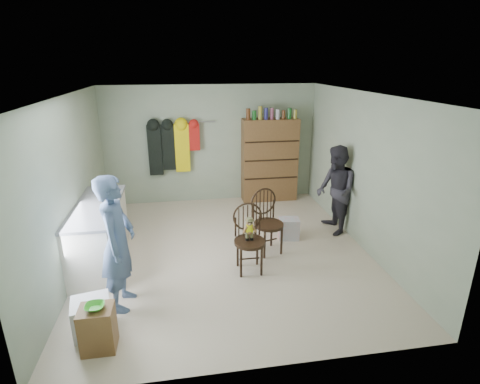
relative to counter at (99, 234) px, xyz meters
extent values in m
plane|color=beige|center=(1.95, 0.00, -0.47)|extent=(5.00, 5.00, 0.00)
plane|color=#A0AD91|center=(1.95, 2.50, 0.78)|extent=(4.50, 0.00, 4.50)
plane|color=#A0AD91|center=(-0.30, 0.00, 0.78)|extent=(0.00, 5.00, 5.00)
plane|color=#A0AD91|center=(4.20, 0.00, 0.78)|extent=(0.00, 5.00, 5.00)
plane|color=white|center=(1.95, 0.00, 2.03)|extent=(5.00, 5.00, 0.00)
cube|color=silver|center=(0.00, 0.00, -0.02)|extent=(0.60, 1.80, 0.90)
cube|color=slate|center=(0.00, 0.00, 0.45)|extent=(0.64, 1.86, 0.04)
cylinder|color=#99999E|center=(0.31, -0.45, 0.07)|extent=(0.02, 0.02, 0.14)
cylinder|color=#99999E|center=(0.31, 0.45, 0.07)|extent=(0.02, 0.02, 0.14)
cube|color=brown|center=(0.31, -1.94, -0.22)|extent=(0.35, 0.30, 0.51)
imported|color=green|center=(0.31, -1.94, 0.06)|extent=(0.20, 0.20, 0.05)
cube|color=white|center=(0.18, -1.63, -0.27)|extent=(0.49, 0.47, 0.39)
cylinder|color=#311E11|center=(2.20, -0.64, 0.00)|extent=(0.45, 0.45, 0.05)
cylinder|color=#311E11|center=(2.05, -0.79, -0.25)|extent=(0.04, 0.04, 0.45)
cylinder|color=#311E11|center=(2.35, -0.79, -0.25)|extent=(0.04, 0.04, 0.45)
cylinder|color=#311E11|center=(2.05, -0.48, -0.25)|extent=(0.04, 0.04, 0.45)
cylinder|color=#311E11|center=(2.35, -0.48, -0.25)|extent=(0.04, 0.04, 0.45)
torus|color=#311E11|center=(2.20, -0.46, 0.32)|extent=(0.44, 0.03, 0.44)
cylinder|color=#311E11|center=(2.02, -0.47, 0.17)|extent=(0.03, 0.03, 0.30)
cylinder|color=#311E11|center=(2.38, -0.47, 0.17)|extent=(0.03, 0.03, 0.30)
cylinder|color=#F3F413|center=(2.20, -0.62, 0.21)|extent=(0.11, 0.11, 0.10)
cylinder|color=#475128|center=(2.20, -0.62, 0.10)|extent=(0.07, 0.07, 0.16)
sphere|color=#9E7042|center=(2.20, -0.62, 0.31)|extent=(0.10, 0.10, 0.10)
cylinder|color=#475128|center=(2.20, -0.62, 0.35)|extent=(0.09, 0.09, 0.03)
cube|color=black|center=(2.20, -0.66, 0.31)|extent=(0.07, 0.01, 0.02)
cylinder|color=#311E11|center=(2.61, -0.12, 0.02)|extent=(0.58, 0.58, 0.05)
cylinder|color=#311E11|center=(2.51, -0.31, -0.24)|extent=(0.04, 0.04, 0.46)
cylinder|color=#311E11|center=(2.80, -0.23, -0.24)|extent=(0.04, 0.04, 0.46)
cylinder|color=#311E11|center=(2.42, -0.01, -0.24)|extent=(0.04, 0.04, 0.46)
cylinder|color=#311E11|center=(2.71, 0.08, -0.24)|extent=(0.04, 0.04, 0.46)
torus|color=#311E11|center=(2.56, 0.06, 0.35)|extent=(0.44, 0.15, 0.45)
cylinder|color=#311E11|center=(2.38, 0.00, 0.19)|extent=(0.03, 0.03, 0.31)
cylinder|color=#311E11|center=(2.74, 0.10, 0.19)|extent=(0.03, 0.03, 0.31)
cube|color=#E57972|center=(3.08, 0.31, -0.29)|extent=(0.38, 0.32, 0.37)
imported|color=#485D84|center=(0.47, -1.16, 0.39)|extent=(0.48, 0.67, 1.73)
imported|color=#2D2B33|center=(3.95, 0.45, 0.32)|extent=(0.62, 0.79, 1.59)
cube|color=brown|center=(3.20, 2.30, 0.43)|extent=(1.20, 0.38, 1.80)
cube|color=#311E11|center=(3.20, 2.11, 0.08)|extent=(1.16, 0.02, 0.03)
cube|color=#311E11|center=(3.20, 2.11, 0.48)|extent=(1.16, 0.02, 0.03)
cube|color=#311E11|center=(3.20, 2.11, 0.88)|extent=(1.16, 0.02, 0.03)
cylinder|color=#592D14|center=(2.70, 2.20, 1.44)|extent=(0.09, 0.09, 0.23)
cylinder|color=#19591E|center=(2.82, 2.20, 1.42)|extent=(0.09, 0.09, 0.19)
cylinder|color=#A59933|center=(2.95, 2.20, 1.46)|extent=(0.08, 0.08, 0.27)
cylinder|color=navy|center=(3.07, 2.20, 1.45)|extent=(0.08, 0.08, 0.24)
cylinder|color=#8C3F59|center=(3.20, 2.20, 1.44)|extent=(0.07, 0.07, 0.23)
cylinder|color=#B2B2B7|center=(3.32, 2.20, 1.43)|extent=(0.09, 0.09, 0.20)
cylinder|color=#592D14|center=(3.45, 2.20, 1.42)|extent=(0.07, 0.07, 0.18)
cylinder|color=#19591E|center=(3.57, 2.20, 1.44)|extent=(0.09, 0.09, 0.23)
cylinder|color=#A59933|center=(3.70, 2.20, 1.42)|extent=(0.07, 0.07, 0.19)
cylinder|color=#99999E|center=(1.55, 2.44, 1.28)|extent=(1.00, 0.02, 0.02)
cube|color=black|center=(0.77, 2.38, 0.72)|extent=(0.28, 0.10, 1.05)
cube|color=black|center=(1.05, 2.38, 0.77)|extent=(0.26, 0.10, 0.95)
cube|color=yellow|center=(1.33, 2.38, 0.75)|extent=(0.30, 0.10, 1.00)
cube|color=red|center=(1.59, 2.38, 0.97)|extent=(0.22, 0.10, 0.55)
camera|label=1|loc=(1.27, -5.42, 2.48)|focal=28.00mm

